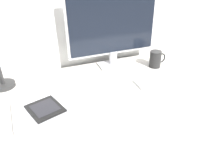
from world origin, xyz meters
TOP-DOWN VIEW (x-y plane):
  - desk at (0.00, 0.21)m, footprint 1.45×0.63m
  - monitor at (0.06, 0.45)m, footprint 0.56×0.11m
  - keyboard at (0.25, 0.15)m, footprint 0.32×0.10m
  - laptop at (-0.39, 0.11)m, footprint 0.33×0.25m
  - ereader at (-0.41, 0.09)m, footprint 0.18×0.19m
  - coffee_mug at (0.30, 0.33)m, footprint 0.11×0.07m

SIDE VIEW (x-z plane):
  - desk at x=0.00m, z-range 0.00..0.75m
  - keyboard at x=0.25m, z-range 0.75..0.77m
  - laptop at x=-0.39m, z-range 0.75..0.78m
  - ereader at x=-0.41m, z-range 0.78..0.79m
  - coffee_mug at x=0.30m, z-range 0.75..0.86m
  - monitor at x=0.06m, z-range 0.77..1.22m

